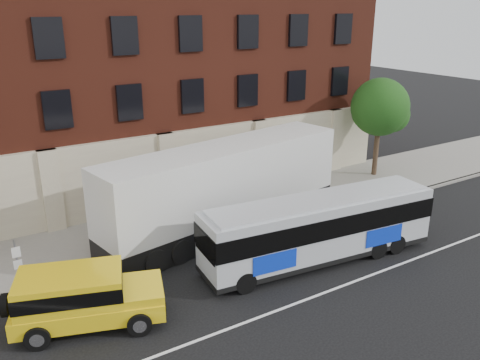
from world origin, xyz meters
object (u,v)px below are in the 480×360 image
shipping_container (225,190)px  city_bus (320,226)px  yellow_suv (81,296)px  street_tree (380,109)px  sign_pole (18,266)px

shipping_container → city_bus: bearing=-68.4°
city_bus → yellow_suv: city_bus is taller
street_tree → yellow_suv: 21.64m
sign_pole → shipping_container: shipping_container is taller
street_tree → yellow_suv: bearing=-163.4°
street_tree → shipping_container: (-12.42, -2.02, -2.27)m
shipping_container → sign_pole: bearing=-172.2°
yellow_suv → sign_pole: bearing=118.9°
sign_pole → city_bus: size_ratio=0.23×
yellow_suv → shipping_container: (8.08, 4.09, 0.97)m
sign_pole → yellow_suv: size_ratio=0.46×
yellow_suv → shipping_container: 9.11m
sign_pole → street_tree: bearing=8.6°
shipping_container → yellow_suv: bearing=-153.2°
city_bus → shipping_container: 5.16m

